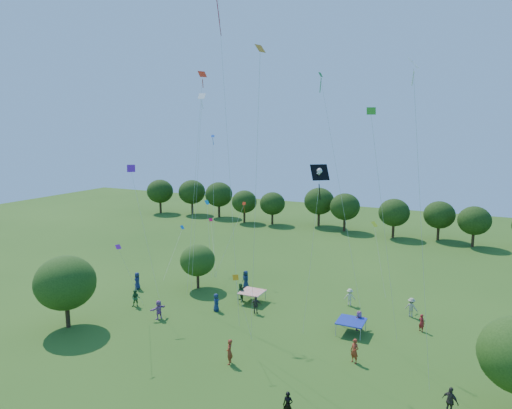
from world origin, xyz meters
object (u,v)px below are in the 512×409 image
object	(u,v)px
tent_red_stripe	(252,292)
man_in_black	(288,405)
red_high_kite	(222,52)
tent_blue	(351,321)
pirate_kite	(319,175)
near_tree_north	(198,260)
near_tree_west	(65,283)

from	to	relation	value
tent_red_stripe	man_in_black	world-z (taller)	man_in_black
man_in_black	red_high_kite	size ratio (longest dim) A/B	0.06
red_high_kite	tent_blue	bearing A→B (deg)	23.57
pirate_kite	man_in_black	bearing A→B (deg)	-82.97
near_tree_north	pirate_kite	world-z (taller)	pirate_kite
near_tree_west	pirate_kite	world-z (taller)	pirate_kite
man_in_black	red_high_kite	distance (m)	24.98
tent_blue	near_tree_west	bearing A→B (deg)	-157.06
tent_blue	man_in_black	size ratio (longest dim) A/B	1.37
tent_blue	red_high_kite	bearing A→B (deg)	-156.43
tent_red_stripe	man_in_black	bearing A→B (deg)	-57.06
pirate_kite	near_tree_north	bearing A→B (deg)	152.43
near_tree_north	tent_red_stripe	size ratio (longest dim) A/B	2.15
tent_red_stripe	pirate_kite	size ratio (longest dim) A/B	0.17
near_tree_west	man_in_black	size ratio (longest dim) A/B	3.88
near_tree_west	near_tree_north	world-z (taller)	near_tree_west
man_in_black	tent_red_stripe	bearing A→B (deg)	114.76
man_in_black	pirate_kite	world-z (taller)	pirate_kite
tent_red_stripe	man_in_black	distance (m)	18.12
near_tree_west	red_high_kite	world-z (taller)	red_high_kite
pirate_kite	red_high_kite	world-z (taller)	red_high_kite
near_tree_west	pirate_kite	xyz separation A→B (m)	(20.54, 4.70, 9.61)
man_in_black	near_tree_north	bearing A→B (deg)	127.70
near_tree_north	man_in_black	distance (m)	23.47
near_tree_north	pirate_kite	size ratio (longest dim) A/B	0.36
near_tree_north	pirate_kite	distance (m)	20.67
tent_red_stripe	tent_blue	size ratio (longest dim) A/B	1.00
near_tree_west	near_tree_north	distance (m)	13.82
red_high_kite	tent_red_stripe	bearing A→B (deg)	96.80
near_tree_north	man_in_black	bearing A→B (deg)	-44.12
near_tree_west	man_in_black	world-z (taller)	near_tree_west
near_tree_west	pirate_kite	bearing A→B (deg)	12.89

